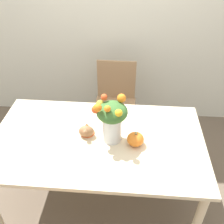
{
  "coord_description": "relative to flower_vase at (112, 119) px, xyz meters",
  "views": [
    {
      "loc": [
        0.22,
        -1.39,
        2.03
      ],
      "look_at": [
        0.11,
        0.01,
        0.97
      ],
      "focal_mm": 42.0,
      "sensor_mm": 36.0,
      "label": 1
    }
  ],
  "objects": [
    {
      "name": "wall_back",
      "position": [
        -0.1,
        1.33,
        0.44
      ],
      "size": [
        8.0,
        0.06,
        2.7
      ],
      "color": "silver",
      "rests_on": "ground_plane"
    },
    {
      "name": "dining_chair_near_window",
      "position": [
        -0.03,
        0.84,
        -0.45
      ],
      "size": [
        0.43,
        0.43,
        0.88
      ],
      "rotation": [
        0.0,
        0.0,
        -0.02
      ],
      "color": "#9E7A56",
      "rests_on": "ground_plane"
    },
    {
      "name": "dining_table",
      "position": [
        -0.1,
        -0.01,
        -0.27
      ],
      "size": [
        1.55,
        0.9,
        0.73
      ],
      "color": "beige",
      "rests_on": "ground_plane"
    },
    {
      "name": "pumpkin",
      "position": [
        0.17,
        -0.04,
        -0.13
      ],
      "size": [
        0.12,
        0.12,
        0.11
      ],
      "color": "orange",
      "rests_on": "dining_table"
    },
    {
      "name": "ground_plane",
      "position": [
        -0.1,
        -0.01,
        -0.91
      ],
      "size": [
        12.0,
        12.0,
        0.0
      ],
      "primitive_type": "plane",
      "color": "brown"
    },
    {
      "name": "turkey_figurine",
      "position": [
        -0.19,
        0.04,
        -0.14
      ],
      "size": [
        0.11,
        0.15,
        0.09
      ],
      "color": "#936642",
      "rests_on": "dining_table"
    },
    {
      "name": "flower_vase",
      "position": [
        0.0,
        0.0,
        0.0
      ],
      "size": [
        0.24,
        0.22,
        0.35
      ],
      "color": "silver",
      "rests_on": "dining_table"
    }
  ]
}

